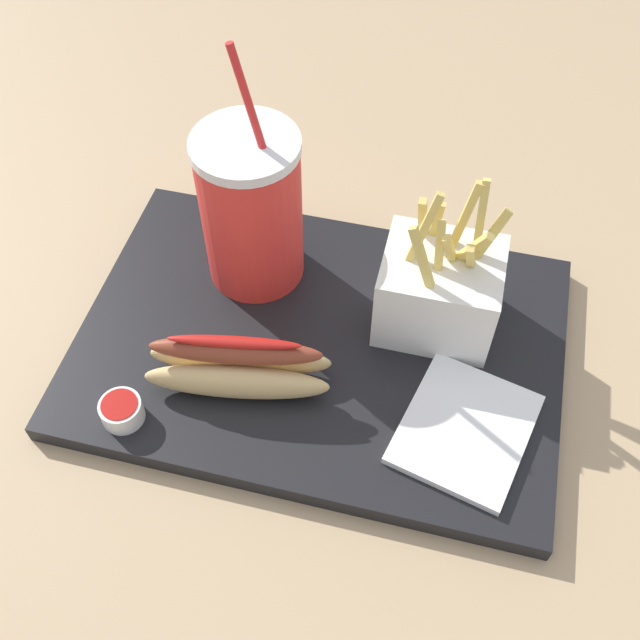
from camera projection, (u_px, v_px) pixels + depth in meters
name	position (u px, v px, depth m)	size (l,w,h in m)	color
ground_plane	(320.00, 356.00, 0.75)	(2.40, 2.40, 0.02)	tan
food_tray	(320.00, 345.00, 0.73)	(0.46, 0.32, 0.02)	black
soda_cup	(251.00, 209.00, 0.71)	(0.10, 0.10, 0.26)	red
fries_basket	(439.00, 290.00, 0.70)	(0.11, 0.09, 0.16)	white
hot_dog_1	(238.00, 365.00, 0.67)	(0.17, 0.08, 0.07)	#DBB775
ketchup_cup_1	(121.00, 410.00, 0.66)	(0.04, 0.04, 0.02)	white
napkin_stack	(465.00, 429.00, 0.66)	(0.11, 0.12, 0.01)	white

